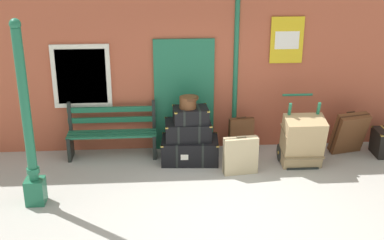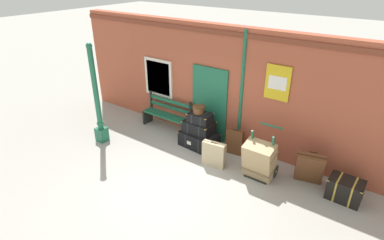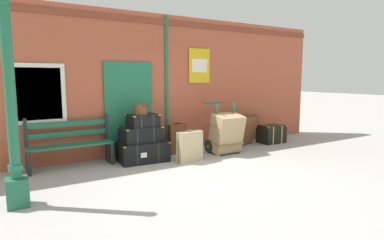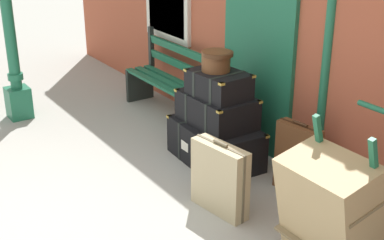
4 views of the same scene
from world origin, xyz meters
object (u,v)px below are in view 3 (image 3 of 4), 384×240
at_px(lamp_post, 13,131).
at_px(platform_bench, 70,145).
at_px(steamer_trunk_top, 143,120).
at_px(suitcase_oxblood, 190,147).
at_px(suitcase_slate, 177,139).
at_px(steamer_trunk_base, 143,151).
at_px(large_brown_trunk, 226,133).
at_px(porters_trolley, 222,141).
at_px(round_hatbox, 141,109).
at_px(steamer_trunk_middle, 141,134).
at_px(corner_trunk, 271,134).
at_px(suitcase_umber, 246,130).

bearing_deg(lamp_post, platform_bench, 58.39).
distance_m(steamer_trunk_top, suitcase_oxblood, 1.13).
relative_size(lamp_post, suitcase_slate, 3.81).
height_order(platform_bench, suitcase_slate, platform_bench).
xyz_separation_m(steamer_trunk_base, large_brown_trunk, (1.93, -0.36, 0.27)).
distance_m(porters_trolley, suitcase_slate, 1.06).
bearing_deg(round_hatbox, lamp_post, -150.38).
height_order(lamp_post, suitcase_oxblood, lamp_post).
relative_size(steamer_trunk_base, steamer_trunk_middle, 1.30).
relative_size(lamp_post, corner_trunk, 3.96).
height_order(round_hatbox, suitcase_slate, round_hatbox).
relative_size(steamer_trunk_middle, suitcase_umber, 0.99).
bearing_deg(large_brown_trunk, steamer_trunk_top, 168.83).
distance_m(lamp_post, steamer_trunk_top, 2.80).
distance_m(steamer_trunk_middle, porters_trolley, 2.00).
bearing_deg(steamer_trunk_top, round_hatbox, -175.19).
relative_size(large_brown_trunk, suitcase_slate, 1.30).
xyz_separation_m(platform_bench, steamer_trunk_top, (1.41, -0.31, 0.43)).
bearing_deg(large_brown_trunk, steamer_trunk_base, 169.41).
xyz_separation_m(suitcase_slate, suitcase_umber, (1.98, -0.14, 0.06)).
bearing_deg(platform_bench, large_brown_trunk, -11.63).
height_order(platform_bench, round_hatbox, round_hatbox).
height_order(lamp_post, platform_bench, lamp_post).
bearing_deg(round_hatbox, corner_trunk, -0.08).
bearing_deg(corner_trunk, steamer_trunk_base, -179.89).
height_order(porters_trolley, suitcase_umber, porters_trolley).
bearing_deg(steamer_trunk_top, corner_trunk, -0.14).
distance_m(lamp_post, round_hatbox, 2.75).
xyz_separation_m(round_hatbox, suitcase_umber, (2.97, 0.10, -0.71)).
bearing_deg(steamer_trunk_top, suitcase_slate, 13.83).
distance_m(lamp_post, platform_bench, 2.05).
distance_m(lamp_post, suitcase_umber, 5.60).
xyz_separation_m(steamer_trunk_base, steamer_trunk_top, (0.02, 0.02, 0.66)).
relative_size(suitcase_oxblood, corner_trunk, 0.97).
distance_m(steamer_trunk_base, porters_trolley, 1.94).
bearing_deg(steamer_trunk_top, lamp_post, -150.77).
bearing_deg(round_hatbox, suitcase_umber, 1.88).
bearing_deg(suitcase_slate, steamer_trunk_base, -165.46).
bearing_deg(suitcase_umber, steamer_trunk_top, -178.17).
xyz_separation_m(round_hatbox, suitcase_slate, (0.99, 0.24, -0.77)).
relative_size(lamp_post, steamer_trunk_middle, 3.44).
relative_size(steamer_trunk_top, round_hatbox, 1.90).
height_order(platform_bench, porters_trolley, porters_trolley).
bearing_deg(suitcase_slate, suitcase_umber, -4.00).
bearing_deg(suitcase_slate, porters_trolley, -23.97).
bearing_deg(suitcase_oxblood, steamer_trunk_middle, 145.47).
relative_size(steamer_trunk_middle, suitcase_slate, 1.11).
xyz_separation_m(platform_bench, suitcase_umber, (4.34, -0.21, -0.04)).
xyz_separation_m(steamer_trunk_middle, suitcase_oxblood, (0.85, -0.59, -0.26)).
height_order(lamp_post, steamer_trunk_base, lamp_post).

